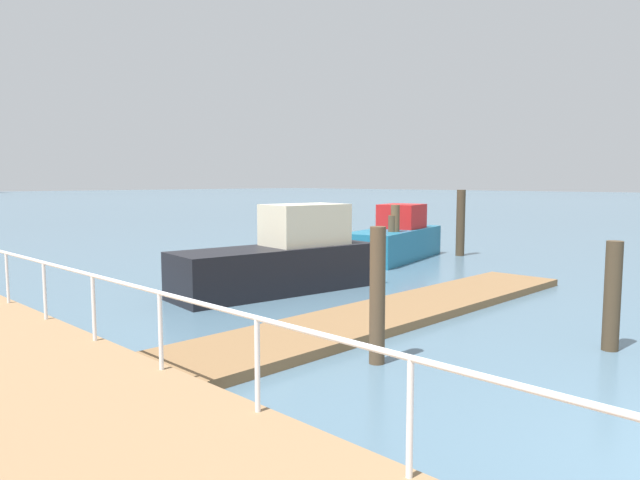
% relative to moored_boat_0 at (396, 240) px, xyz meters
% --- Properties ---
extents(ground_plane, '(300.00, 300.00, 0.00)m').
position_rel_moored_boat_0_xyz_m(ground_plane, '(-10.33, 7.09, -0.74)').
color(ground_plane, slate).
extents(floating_dock, '(12.55, 2.00, 0.18)m').
position_rel_moored_boat_0_xyz_m(floating_dock, '(-7.56, -5.63, -0.65)').
color(floating_dock, olive).
rests_on(floating_dock, ground_plane).
extents(boardwalk_railing, '(0.06, 24.48, 1.08)m').
position_rel_moored_boat_0_xyz_m(boardwalk_railing, '(-13.48, -4.29, 0.53)').
color(boardwalk_railing, white).
rests_on(boardwalk_railing, boardwalk).
extents(dock_piling_0, '(0.28, 0.28, 1.91)m').
position_rel_moored_boat_0_xyz_m(dock_piling_0, '(-6.85, -9.85, 0.22)').
color(dock_piling_0, '#473826').
rests_on(dock_piling_0, ground_plane).
extents(dock_piling_1, '(0.28, 0.28, 1.71)m').
position_rel_moored_boat_0_xyz_m(dock_piling_1, '(-1.04, -0.62, 0.12)').
color(dock_piling_1, brown).
rests_on(dock_piling_1, ground_plane).
extents(dock_piling_2, '(0.31, 0.31, 2.08)m').
position_rel_moored_boat_0_xyz_m(dock_piling_2, '(-0.93, -0.67, 0.30)').
color(dock_piling_2, brown).
rests_on(dock_piling_2, ground_plane).
extents(dock_piling_3, '(0.25, 0.25, 2.21)m').
position_rel_moored_boat_0_xyz_m(dock_piling_3, '(-10.26, -7.43, 0.37)').
color(dock_piling_3, brown).
rests_on(dock_piling_3, ground_plane).
extents(dock_piling_4, '(0.34, 0.34, 2.58)m').
position_rel_moored_boat_0_xyz_m(dock_piling_4, '(2.57, -1.19, 0.55)').
color(dock_piling_4, '#473826').
rests_on(dock_piling_4, ground_plane).
extents(moored_boat_0, '(5.51, 3.01, 2.04)m').
position_rel_moored_boat_0_xyz_m(moored_boat_0, '(0.00, 0.00, 0.00)').
color(moored_boat_0, '#1E6B8C').
rests_on(moored_boat_0, ground_plane).
extents(moored_boat_1, '(5.77, 2.44, 2.30)m').
position_rel_moored_boat_0_xyz_m(moored_boat_1, '(-7.23, -1.76, 0.12)').
color(moored_boat_1, black).
rests_on(moored_boat_1, ground_plane).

